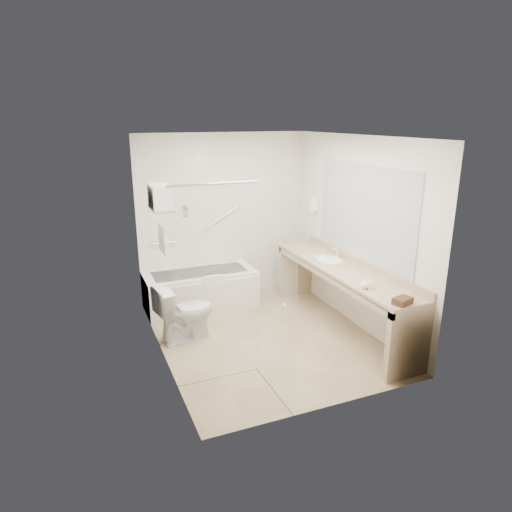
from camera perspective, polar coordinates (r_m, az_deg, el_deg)
name	(u,v)px	position (r m, az deg, el deg)	size (l,w,h in m)	color
floor	(265,336)	(5.97, 1.11, -10.01)	(3.20, 3.20, 0.00)	tan
ceiling	(266,136)	(5.32, 1.27, 14.73)	(2.60, 3.20, 0.10)	silver
wall_back	(223,217)	(6.97, -4.09, 4.87)	(2.60, 0.10, 2.50)	beige
wall_front	(336,287)	(4.17, 10.03, -3.79)	(2.60, 0.10, 2.50)	beige
wall_left	(158,255)	(5.15, -12.18, 0.14)	(0.10, 3.20, 2.50)	beige
wall_right	(356,233)	(6.14, 12.40, 2.83)	(0.10, 3.20, 2.50)	beige
bathtub	(200,290)	(6.78, -6.97, -4.18)	(1.60, 0.73, 0.59)	silver
grab_bar_short	(163,243)	(6.77, -11.58, 1.59)	(0.03, 0.03, 0.40)	silver
grab_bar_long	(221,218)	(6.92, -4.38, 4.77)	(0.03, 0.03, 0.60)	silver
shower_enclosure	(244,290)	(4.53, -1.47, -4.30)	(0.96, 0.91, 2.11)	silver
towel_shelf	(161,204)	(5.39, -11.85, 6.42)	(0.24, 0.55, 0.81)	silver
vanity_counter	(342,283)	(6.04, 10.68, -3.33)	(0.55, 2.70, 0.95)	tan
sink	(328,261)	(6.32, 9.05, -0.61)	(0.40, 0.52, 0.14)	silver
faucet	(338,252)	(6.36, 10.21, 0.48)	(0.03, 0.03, 0.14)	silver
mirror	(364,213)	(5.95, 13.32, 5.29)	(0.02, 2.00, 1.20)	#A5ABB1
hairdryer_unit	(314,205)	(6.93, 7.25, 6.40)	(0.08, 0.10, 0.18)	white
toilet	(185,312)	(5.83, -8.85, -6.97)	(0.41, 0.74, 0.72)	silver
amenity_basket	(403,301)	(4.99, 17.86, -5.36)	(0.20, 0.14, 0.07)	#422917
soap_bottle_a	(371,286)	(5.32, 14.12, -3.69)	(0.06, 0.13, 0.06)	white
soap_bottle_b	(365,284)	(5.30, 13.42, -3.45)	(0.10, 0.13, 0.10)	white
water_bottle_left	(324,254)	(6.26, 8.52, 0.29)	(0.05, 0.05, 0.18)	silver
water_bottle_mid	(292,239)	(6.94, 4.50, 2.12)	(0.06, 0.06, 0.18)	silver
water_bottle_right	(318,249)	(6.42, 7.76, 0.83)	(0.06, 0.06, 0.20)	silver
drinking_glass_near	(307,250)	(6.49, 6.43, 0.71)	(0.08, 0.08, 0.10)	silver
drinking_glass_far	(315,258)	(6.19, 7.39, -0.19)	(0.07, 0.07, 0.09)	silver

